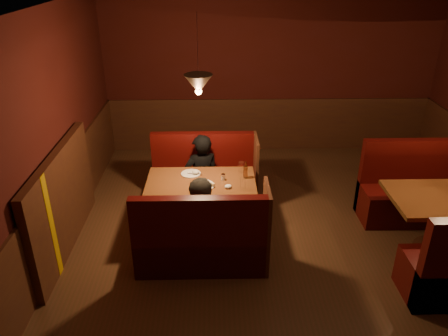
{
  "coord_description": "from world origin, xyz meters",
  "views": [
    {
      "loc": [
        -1.02,
        -4.32,
        3.41
      ],
      "look_at": [
        -0.91,
        0.69,
        0.95
      ],
      "focal_mm": 35.0,
      "sensor_mm": 36.0,
      "label": 1
    }
  ],
  "objects_px": {
    "second_bench_far": "(417,194)",
    "diner_b": "(204,209)",
    "main_bench_near": "(203,245)",
    "main_bench_far": "(205,181)",
    "second_table": "(447,212)",
    "diner_a": "(201,160)",
    "main_table": "(202,193)"
  },
  "relations": [
    {
      "from": "second_bench_far",
      "to": "diner_b",
      "type": "height_order",
      "value": "diner_b"
    },
    {
      "from": "second_bench_far",
      "to": "main_bench_near",
      "type": "bearing_deg",
      "value": -159.73
    },
    {
      "from": "main_bench_far",
      "to": "second_bench_far",
      "type": "distance_m",
      "value": 3.05
    },
    {
      "from": "second_table",
      "to": "diner_a",
      "type": "height_order",
      "value": "diner_a"
    },
    {
      "from": "main_bench_near",
      "to": "second_bench_far",
      "type": "bearing_deg",
      "value": 20.27
    },
    {
      "from": "second_table",
      "to": "second_bench_far",
      "type": "relative_size",
      "value": 0.9
    },
    {
      "from": "main_bench_far",
      "to": "second_table",
      "type": "bearing_deg",
      "value": -24.42
    },
    {
      "from": "main_table",
      "to": "second_table",
      "type": "xyz_separation_m",
      "value": [
        2.99,
        -0.55,
        0.01
      ]
    },
    {
      "from": "main_table",
      "to": "main_bench_near",
      "type": "distance_m",
      "value": 0.84
    },
    {
      "from": "diner_b",
      "to": "main_bench_near",
      "type": "bearing_deg",
      "value": -109.24
    },
    {
      "from": "main_table",
      "to": "diner_a",
      "type": "xyz_separation_m",
      "value": [
        -0.03,
        0.7,
        0.16
      ]
    },
    {
      "from": "second_bench_far",
      "to": "diner_b",
      "type": "xyz_separation_m",
      "value": [
        -2.99,
        -0.93,
        0.36
      ]
    },
    {
      "from": "second_bench_far",
      "to": "diner_b",
      "type": "relative_size",
      "value": 1.09
    },
    {
      "from": "main_bench_near",
      "to": "second_table",
      "type": "distance_m",
      "value": 3.0
    },
    {
      "from": "main_bench_near",
      "to": "second_table",
      "type": "relative_size",
      "value": 1.09
    },
    {
      "from": "main_bench_far",
      "to": "main_bench_near",
      "type": "xyz_separation_m",
      "value": [
        0.0,
        -1.61,
        0.0
      ]
    },
    {
      "from": "second_bench_far",
      "to": "main_bench_far",
      "type": "bearing_deg",
      "value": 170.6
    },
    {
      "from": "second_table",
      "to": "main_bench_far",
      "type": "bearing_deg",
      "value": 155.58
    },
    {
      "from": "main_bench_far",
      "to": "main_bench_near",
      "type": "relative_size",
      "value": 1.0
    },
    {
      "from": "main_bench_near",
      "to": "second_table",
      "type": "xyz_separation_m",
      "value": [
        2.98,
        0.26,
        0.26
      ]
    },
    {
      "from": "second_bench_far",
      "to": "diner_b",
      "type": "distance_m",
      "value": 3.15
    },
    {
      "from": "second_table",
      "to": "diner_a",
      "type": "xyz_separation_m",
      "value": [
        -3.02,
        1.25,
        0.14
      ]
    },
    {
      "from": "second_table",
      "to": "diner_a",
      "type": "distance_m",
      "value": 3.27
    },
    {
      "from": "second_table",
      "to": "diner_a",
      "type": "bearing_deg",
      "value": 157.6
    },
    {
      "from": "main_bench_far",
      "to": "second_table",
      "type": "distance_m",
      "value": 3.28
    },
    {
      "from": "main_table",
      "to": "second_table",
      "type": "distance_m",
      "value": 3.04
    },
    {
      "from": "main_bench_far",
      "to": "second_table",
      "type": "height_order",
      "value": "main_bench_far"
    },
    {
      "from": "second_bench_far",
      "to": "diner_a",
      "type": "height_order",
      "value": "diner_a"
    },
    {
      "from": "diner_a",
      "to": "diner_b",
      "type": "relative_size",
      "value": 1.02
    },
    {
      "from": "main_bench_far",
      "to": "diner_a",
      "type": "relative_size",
      "value": 1.05
    },
    {
      "from": "second_table",
      "to": "main_bench_near",
      "type": "bearing_deg",
      "value": -175.04
    },
    {
      "from": "diner_a",
      "to": "diner_b",
      "type": "distance_m",
      "value": 1.32
    }
  ]
}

